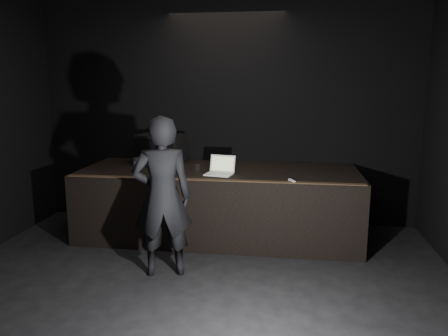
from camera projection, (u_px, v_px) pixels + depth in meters
name	position (u px, v px, depth m)	size (l,w,h in m)	color
room_walls	(167.00, 111.00, 3.49)	(6.10, 7.10, 3.52)	black
stage_riser	(219.00, 203.00, 6.44)	(4.00, 1.50, 1.00)	black
riser_lip	(211.00, 180.00, 5.65)	(3.92, 0.10, 0.01)	brown
stage_monitor	(161.00, 149.00, 6.75)	(0.75, 0.60, 0.46)	black
cable	(154.00, 161.00, 6.96)	(0.02, 0.02, 0.81)	black
laptop	(220.00, 169.00, 6.02)	(0.42, 0.39, 0.25)	white
beer_can	(136.00, 164.00, 6.29)	(0.08, 0.08, 0.18)	silver
plastic_cup	(197.00, 168.00, 6.18)	(0.09, 0.09, 0.11)	white
wii_remote	(292.00, 181.00, 5.56)	(0.03, 0.15, 0.03)	white
person	(162.00, 197.00, 5.05)	(0.69, 0.45, 1.88)	black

